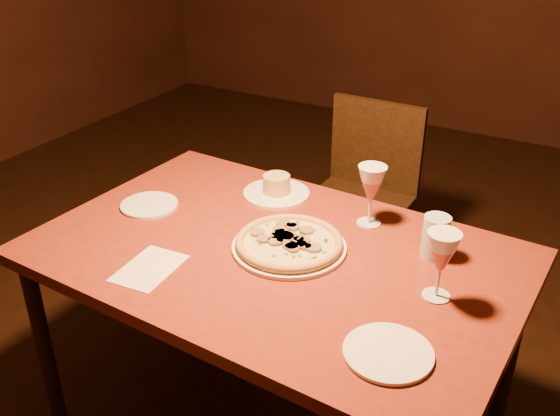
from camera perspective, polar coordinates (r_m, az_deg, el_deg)
The scene contains 10 objects.
dining_table at distance 1.87m, azimuth -0.45°, elevation -5.61°, with size 1.45×0.98×0.75m.
chair_far at distance 2.77m, azimuth 7.53°, elevation 1.45°, with size 0.43×0.43×0.87m.
pizza_plate at distance 1.83m, azimuth 0.85°, elevation -3.24°, with size 0.34×0.34×0.04m.
ramekin_saucer at distance 2.14m, azimuth -0.33°, elevation 1.78°, with size 0.23×0.23×0.07m.
wine_glass_far at distance 1.94m, azimuth 8.30°, elevation 1.12°, with size 0.09×0.09×0.20m, color #BF544F, non-canonical shape.
wine_glass_right at distance 1.64m, azimuth 14.45°, elevation -5.12°, with size 0.09×0.09×0.19m, color #BF544F, non-canonical shape.
water_tumbler at distance 1.83m, azimuth 14.02°, elevation -2.59°, with size 0.08×0.08×0.13m, color #B0BAC0.
side_plate_left at distance 2.12m, azimuth -11.87°, elevation 0.27°, with size 0.19×0.19×0.01m, color white.
side_plate_near at distance 1.48m, azimuth 9.86°, elevation -12.91°, with size 0.21×0.21×0.01m, color white.
menu_card at distance 1.79m, azimuth -11.86°, elevation -5.40°, with size 0.14×0.20×0.00m, color white.
Camera 1 is at (0.58, -1.11, 1.72)m, focal length 40.00 mm.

